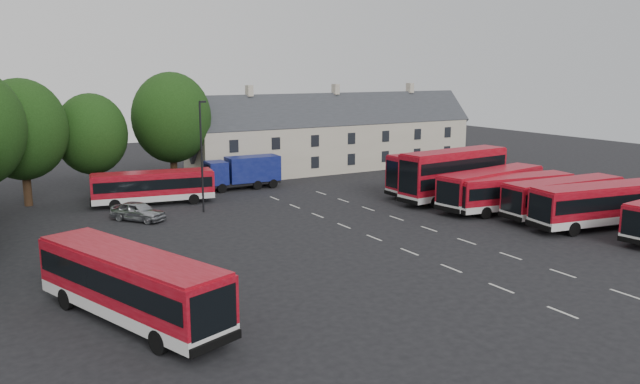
% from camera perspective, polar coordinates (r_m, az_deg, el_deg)
% --- Properties ---
extents(ground, '(140.00, 140.00, 0.00)m').
position_cam_1_polar(ground, '(42.85, 6.52, -4.80)').
color(ground, black).
rests_on(ground, ground).
extents(lane_markings, '(5.15, 33.80, 0.01)m').
position_cam_1_polar(lane_markings, '(45.85, 7.53, -3.76)').
color(lane_markings, beige).
rests_on(lane_markings, ground).
extents(treeline, '(29.92, 32.59, 12.01)m').
position_cam_1_polar(treeline, '(52.68, -25.76, 4.55)').
color(treeline, black).
rests_on(treeline, ground).
extents(terrace_houses, '(35.70, 7.13, 10.06)m').
position_cam_1_polar(terrace_houses, '(74.34, 1.41, 5.06)').
color(terrace_houses, beige).
rests_on(terrace_houses, ground).
extents(bus_row_b, '(11.93, 4.42, 3.30)m').
position_cam_1_polar(bus_row_b, '(51.17, 24.41, -0.84)').
color(bus_row_b, silver).
rests_on(bus_row_b, ground).
extents(bus_row_c, '(11.09, 3.21, 3.10)m').
position_cam_1_polar(bus_row_c, '(53.51, 21.34, -0.25)').
color(bus_row_c, silver).
rests_on(bus_row_c, ground).
extents(bus_row_d, '(11.17, 3.93, 3.09)m').
position_cam_1_polar(bus_row_d, '(54.13, 17.20, 0.14)').
color(bus_row_d, silver).
rests_on(bus_row_d, ground).
extents(bus_row_e, '(11.82, 4.39, 3.27)m').
position_cam_1_polar(bus_row_e, '(55.47, 15.38, 0.61)').
color(bus_row_e, silver).
rests_on(bus_row_e, ground).
extents(bus_dd_south, '(11.47, 3.60, 4.63)m').
position_cam_1_polar(bus_dd_south, '(57.45, 12.15, 1.79)').
color(bus_dd_south, silver).
rests_on(bus_dd_south, ground).
extents(bus_dd_north, '(9.87, 2.46, 4.03)m').
position_cam_1_polar(bus_dd_north, '(59.97, 10.46, 1.91)').
color(bus_dd_north, silver).
rests_on(bus_dd_north, ground).
extents(bus_west, '(6.56, 12.20, 3.39)m').
position_cam_1_polar(bus_west, '(30.64, -16.97, -7.76)').
color(bus_west, silver).
rests_on(bus_west, ground).
extents(bus_north, '(10.65, 4.12, 2.94)m').
position_cam_1_polar(bus_north, '(56.59, -15.01, 0.62)').
color(bus_north, silver).
rests_on(bus_north, ground).
extents(box_truck, '(7.43, 2.59, 3.21)m').
position_cam_1_polar(box_truck, '(62.49, -6.96, 1.92)').
color(box_truck, black).
rests_on(box_truck, ground).
extents(silver_car, '(4.18, 4.71, 1.54)m').
position_cam_1_polar(silver_car, '(51.08, -16.29, -1.69)').
color(silver_car, '#A9ADB1').
rests_on(silver_car, ground).
extents(lamppost, '(0.64, 0.34, 9.23)m').
position_cam_1_polar(lamppost, '(52.20, -10.76, 3.46)').
color(lamppost, black).
rests_on(lamppost, ground).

